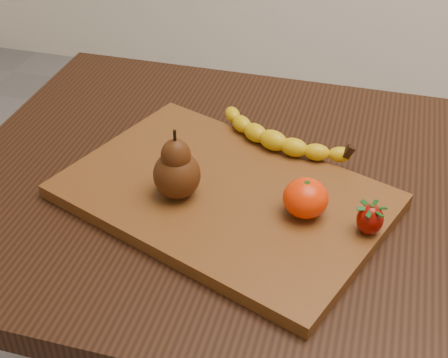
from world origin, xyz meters
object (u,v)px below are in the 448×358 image
(cutting_board, at_px, (224,196))
(table, at_px, (276,237))
(pear, at_px, (176,164))
(mandarin, at_px, (306,198))

(cutting_board, bearing_deg, table, 56.23)
(table, xyz_separation_m, cutting_board, (-0.07, -0.05, 0.11))
(pear, xyz_separation_m, mandarin, (0.18, 0.01, -0.03))
(table, relative_size, mandarin, 16.10)
(pear, bearing_deg, table, 30.18)
(mandarin, bearing_deg, table, 123.16)
(cutting_board, xyz_separation_m, pear, (-0.06, -0.03, 0.06))
(cutting_board, height_order, mandarin, mandarin)
(table, bearing_deg, pear, -149.82)
(table, distance_m, mandarin, 0.17)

